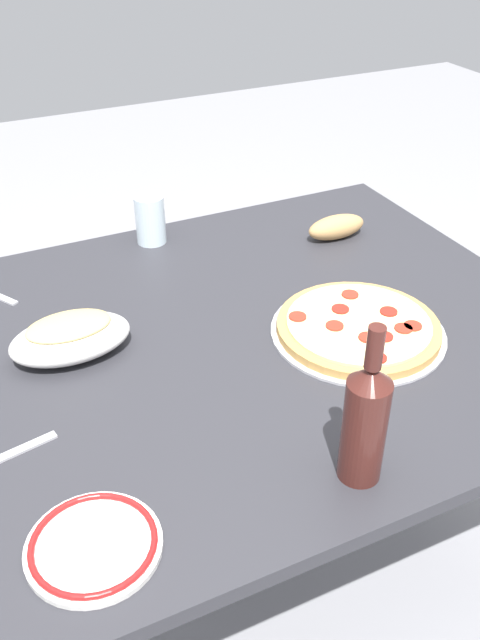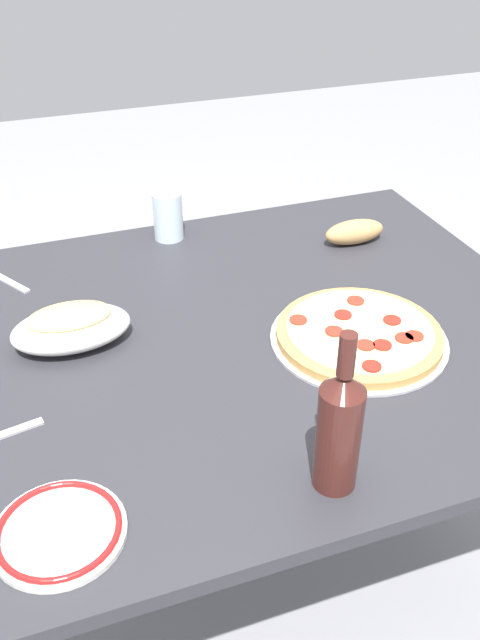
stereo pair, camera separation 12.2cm
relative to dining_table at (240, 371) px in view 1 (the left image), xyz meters
The scene contains 9 objects.
ground_plane 0.64m from the dining_table, ahead, with size 8.00×8.00×0.00m, color gray.
dining_table is the anchor object (origin of this frame).
pepperoni_pizza 0.27m from the dining_table, 153.23° to the left, with size 0.36×0.36×0.03m.
baked_pasta_dish 0.37m from the dining_table, 13.31° to the right, with size 0.24×0.15×0.08m.
wine_bottle 0.49m from the dining_table, 90.09° to the left, with size 0.07×0.07×0.29m.
water_glass 0.49m from the dining_table, 86.46° to the right, with size 0.08×0.08×0.12m, color silver.
side_plate_far 0.59m from the dining_table, 43.36° to the left, with size 0.20×0.20×0.02m.
bread_loaf 0.51m from the dining_table, 145.68° to the right, with size 0.16×0.07×0.06m, color tan.
fork_left 0.54m from the dining_table, 17.56° to the left, with size 0.17×0.02×0.01m, color #B7B7BC.
Camera 1 is at (0.51, 1.07, 1.57)m, focal length 38.96 mm.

